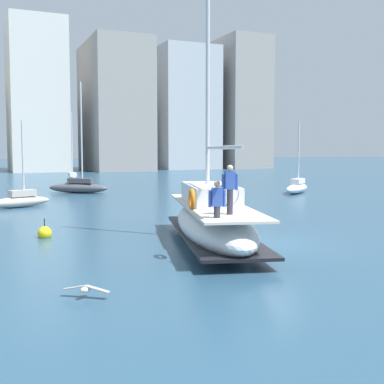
# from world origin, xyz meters

# --- Properties ---
(ground_plane) EXTENTS (400.00, 400.00, 0.00)m
(ground_plane) POSITION_xyz_m (0.00, 0.00, 0.00)
(ground_plane) COLOR #284C66
(main_sailboat) EXTENTS (4.79, 9.89, 12.25)m
(main_sailboat) POSITION_xyz_m (-1.75, 0.87, 0.90)
(main_sailboat) COLOR silver
(main_sailboat) RESTS_ON ground
(moored_sloop_far) EXTENTS (4.13, 2.52, 5.33)m
(moored_sloop_far) POSITION_xyz_m (-7.51, 16.33, 0.45)
(moored_sloop_far) COLOR #B7B2A8
(moored_sloop_far) RESTS_ON ground
(moored_catamaran) EXTENTS (1.35, 4.58, 7.41)m
(moored_catamaran) POSITION_xyz_m (-0.71, 37.56, 0.52)
(moored_catamaran) COLOR silver
(moored_catamaran) RESTS_ON ground
(moored_cutter_left) EXTENTS (4.85, 3.94, 8.99)m
(moored_cutter_left) POSITION_xyz_m (-2.31, 25.23, 0.59)
(moored_cutter_left) COLOR #4C4C51
(moored_cutter_left) RESTS_ON ground
(moored_cutter_right) EXTENTS (4.45, 3.96, 5.88)m
(moored_cutter_right) POSITION_xyz_m (14.06, 18.08, 0.51)
(moored_cutter_right) COLOR silver
(moored_cutter_right) RESTS_ON ground
(seagull) EXTENTS (1.03, 0.82, 0.17)m
(seagull) POSITION_xyz_m (-7.53, -4.27, 0.22)
(seagull) COLOR silver
(seagull) RESTS_ON ground
(mooring_buoy) EXTENTS (0.57, 0.57, 0.88)m
(mooring_buoy) POSITION_xyz_m (-7.42, 4.68, 0.17)
(mooring_buoy) COLOR yellow
(mooring_buoy) RESTS_ON ground
(waterfront_buildings) EXTENTS (85.74, 21.60, 25.09)m
(waterfront_buildings) POSITION_xyz_m (5.83, 72.73, 10.85)
(waterfront_buildings) COLOR #C6AD8E
(waterfront_buildings) RESTS_ON ground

